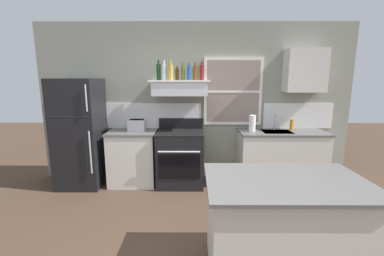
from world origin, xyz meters
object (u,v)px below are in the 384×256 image
Objects in this scene: bottle_red_label_wine at (202,72)px; kitchen_island at (283,227)px; bottle_dark_green_wine at (159,72)px; bottle_olive_oil_square at (183,73)px; bottle_blue_liqueur at (189,73)px; bottle_amber_wine at (195,73)px; refrigerator at (80,133)px; stove_range at (180,158)px; bottle_champagne_gold_foil at (171,72)px; paper_towel_roll at (252,123)px; bottle_clear_tall at (164,72)px; bottle_brown_stout at (177,74)px; dish_soap_bottle at (292,125)px; toaster at (137,125)px.

kitchen_island is at bearing -72.89° from bottle_red_label_wine.
bottle_red_label_wine is (0.71, -0.01, -0.01)m from bottle_dark_green_wine.
bottle_olive_oil_square is 1.00× the size of bottle_blue_liqueur.
bottle_amber_wine is 2.72m from kitchen_island.
stove_range is at bearing 0.80° from refrigerator.
bottle_red_label_wine reaches higher than kitchen_island.
kitchen_island is at bearing -70.29° from bottle_amber_wine.
bottle_champagne_gold_foil is 0.22× the size of kitchen_island.
bottle_amber_wine is 1.26m from paper_towel_roll.
bottle_clear_tall reaches higher than bottle_amber_wine.
refrigerator is 1.27× the size of kitchen_island.
bottle_clear_tall is at bearing -177.88° from bottle_amber_wine.
bottle_olive_oil_square is 0.31m from bottle_red_label_wine.
bottle_dark_green_wine is 0.40m from bottle_olive_oil_square.
bottle_dark_green_wine is at bearing 164.77° from bottle_champagne_gold_foil.
bottle_brown_stout reaches higher than paper_towel_roll.
bottle_dark_green_wine is at bearing 177.56° from bottle_blue_liqueur.
refrigerator is 1.70m from stove_range.
kitchen_island is at bearing -94.40° from paper_towel_roll.
bottle_brown_stout is 2.10m from dish_soap_bottle.
bottle_olive_oil_square is 1.41m from paper_towel_roll.
bottle_brown_stout is (1.61, 0.15, 0.95)m from refrigerator.
stove_range is at bearing -108.15° from bottle_olive_oil_square.
bottle_clear_tall is 2.90m from kitchen_island.
dish_soap_bottle is at bearing -0.17° from bottle_amber_wine.
refrigerator is at bearing -175.02° from bottle_amber_wine.
bottle_champagne_gold_foil is 2.21m from dish_soap_bottle.
bottle_red_label_wine is (2.01, 0.17, 0.98)m from refrigerator.
bottle_clear_tall is 1.41× the size of bottle_brown_stout.
bottle_red_label_wine reaches higher than bottle_brown_stout.
paper_towel_roll is at bearing -4.24° from bottle_brown_stout.
paper_towel_roll is (2.84, 0.06, 0.16)m from refrigerator.
bottle_champagne_gold_foil is (-0.15, 0.10, 1.41)m from stove_range.
bottle_red_label_wine reaches higher than toaster.
bottle_clear_tall reaches higher than bottle_brown_stout.
bottle_amber_wine is at bearing 6.46° from bottle_blue_liqueur.
bottle_red_label_wine is at bearing 107.11° from kitchen_island.
paper_towel_roll is at bearing -2.56° from bottle_champagne_gold_foil.
bottle_amber_wine reaches higher than toaster.
bottle_clear_tall is 1.12× the size of bottle_amber_wine.
bottle_clear_tall is (1.39, 0.15, 0.99)m from refrigerator.
kitchen_island is at bearing -50.42° from toaster.
bottle_dark_green_wine is at bearing 175.68° from bottle_brown_stout.
bottle_olive_oil_square is at bearing 4.16° from bottle_clear_tall.
bottle_champagne_gold_foil is at bearing 177.44° from paper_towel_roll.
bottle_amber_wine is (0.40, 0.04, -0.01)m from bottle_champagne_gold_foil.
bottle_blue_liqueur is 1.33m from paper_towel_roll.
bottle_amber_wine is (0.29, 0.01, 0.03)m from bottle_brown_stout.
bottle_olive_oil_square is at bearing 178.97° from bottle_amber_wine.
bottle_olive_oil_square is 2.02m from dish_soap_bottle.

